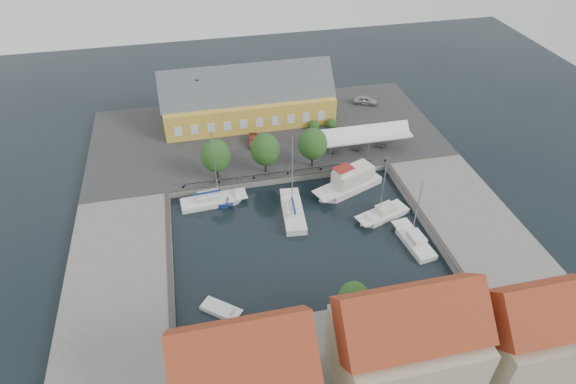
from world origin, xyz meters
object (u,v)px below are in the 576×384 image
Objects in this scene: east_boat_b at (383,215)px; launch_sw at (221,311)px; east_boat_c at (414,242)px; west_boat_a at (212,201)px; tent_canopy at (365,135)px; launch_nw at (216,203)px; trawler at (350,183)px; warehouse at (244,100)px; car_red at (253,140)px; center_sailboat at (293,213)px; car_silver at (366,100)px.

launch_sw is (-22.87, -10.92, -0.17)m from east_boat_b.
west_boat_a reaches higher than east_boat_c.
tent_canopy reaches higher than launch_nw.
west_boat_a is at bearing -164.49° from tent_canopy.
trawler is at bearing 110.45° from east_boat_b.
launch_sw is at bearing -102.34° from warehouse.
car_red is 0.31× the size of west_boat_a.
tent_canopy is at bearing -9.41° from car_red.
center_sailboat is at bearing 166.28° from east_boat_b.
launch_nw is at bearing -163.71° from tent_canopy.
car_red is (0.05, -8.33, -2.80)m from warehouse.
warehouse is at bearing 99.40° from car_red.
center_sailboat reaches higher than trawler.
launch_nw is at bearing 177.60° from trawler.
launch_nw is (0.49, -0.22, -0.18)m from west_boat_a.
warehouse is at bearing 69.41° from west_boat_a.
warehouse is 32.03m from east_boat_b.
car_red is (-16.55, 5.53, -2.06)m from tent_canopy.
east_boat_c reaches higher than launch_sw.
launch_sw is 18.51m from launch_nw.
trawler is (-4.83, -7.77, -2.67)m from tent_canopy.
launch_nw is (1.35, 18.46, -0.00)m from launch_sw.
warehouse is at bearing 95.76° from center_sailboat.
east_boat_c is at bearing -29.41° from west_boat_a.
launch_nw is (-29.23, -21.30, -1.66)m from car_silver.
west_boat_a is 18.70m from launch_sw.
launch_nw is at bearing 85.83° from launch_sw.
warehouse is 6.47× the size of car_silver.
east_boat_b is 25.35m from launch_sw.
center_sailboat is 10.00m from trawler.
center_sailboat is at bearing 166.76° from car_silver.
center_sailboat is (2.53, -17.18, -1.26)m from car_red.
west_boat_a is (-19.51, 1.01, -0.75)m from trawler.
center_sailboat is at bearing 50.96° from launch_sw.
launch_nw is (-23.38, 13.24, -0.17)m from east_boat_c.
car_red is at bearing 122.00° from east_boat_c.
warehouse reaches higher than car_silver.
tent_canopy is 15.09m from east_boat_b.
east_boat_b is 0.86× the size of west_boat_a.
launch_sw is (-25.19, -25.43, -3.59)m from tent_canopy.
center_sailboat reaches higher than east_boat_c.
trawler reaches higher than tent_canopy.
car_silver is at bearing 75.04° from east_boat_b.
car_red is at bearing 125.38° from east_boat_b.
launch_nw is (-7.30, -12.50, -1.54)m from car_red.
warehouse is 21.63m from tent_canopy.
warehouse is 5.58× the size of launch_nw.
east_boat_c is 27.41m from west_boat_a.
west_boat_a is (-7.74, -20.61, -4.16)m from warehouse.
west_boat_a is (-24.34, -6.75, -3.41)m from tent_canopy.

